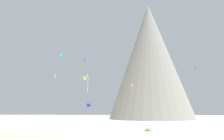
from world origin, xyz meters
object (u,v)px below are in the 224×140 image
Objects in this scene: kite_black_mid at (195,68)px; kite_cyan_high at (61,54)px; bush_near_left at (50,132)px; kite_yellow_mid at (85,78)px; rock_massif at (152,66)px; bush_low_patch at (148,130)px; kite_pink_low at (131,85)px; kite_rainbow_mid at (56,76)px; kite_blue_mid at (85,60)px; kite_white_low at (88,80)px; kite_indigo_low at (89,106)px.

kite_black_mid is 53.72m from kite_cyan_high.
kite_yellow_mid reaches higher than bush_near_left.
rock_massif is at bearing -117.97° from kite_yellow_mid.
kite_black_mid is 38.85m from kite_yellow_mid.
rock_massif is (8.91, 69.64, 28.93)m from bush_low_patch.
rock_massif reaches higher than kite_cyan_high.
rock_massif is 55.72m from kite_black_mid.
kite_pink_low is at bearing 62.47° from bush_near_left.
bush_low_patch is 40.52m from kite_rainbow_mid.
kite_blue_mid reaches higher than bush_near_left.
bush_low_patch is 20.17m from kite_white_low.
kite_rainbow_mid reaches higher than bush_near_left.
kite_rainbow_mid is 10.70m from kite_yellow_mid.
kite_rainbow_mid is (-26.72, -5.13, 2.94)m from kite_pink_low.
kite_cyan_high is (-17.36, 30.59, 15.42)m from kite_white_low.
kite_pink_low is at bearing -15.06° from kite_cyan_high.
kite_indigo_low is (-19.44, 30.18, 6.14)m from bush_low_patch.
bush_near_left is at bearing -74.12° from kite_cyan_high.
kite_white_low reaches higher than kite_pink_low.
kite_rainbow_mid is at bearing 152.06° from kite_black_mid.
bush_low_patch is at bearing -46.72° from kite_cyan_high.
kite_pink_low is (16.13, -3.29, 7.22)m from kite_indigo_low.
bush_low_patch is 2.91× the size of kite_black_mid.
rock_massif is at bearing -92.92° from kite_indigo_low.
kite_yellow_mid reaches higher than kite_indigo_low.
kite_black_mid reaches higher than kite_white_low.
kite_indigo_low is at bearing -125.70° from rock_massif.
kite_blue_mid is at bearing -2.84° from kite_cyan_high.
kite_white_low is 1.13× the size of kite_pink_low.
kite_white_low is at bearing -110.32° from rock_massif.
bush_near_left is at bearing -169.55° from kite_rainbow_mid.
bush_low_patch is 0.89× the size of kite_cyan_high.
bush_near_left is 87.11m from rock_massif.
kite_indigo_low is 1.15× the size of kite_rainbow_mid.
bush_near_left is 0.02× the size of rock_massif.
kite_rainbow_mid is (-7.65, -12.58, -8.81)m from kite_blue_mid.
kite_rainbow_mid is at bearing 36.56° from kite_yellow_mid.
kite_cyan_high reaches higher than kite_indigo_low.
bush_near_left is at bearing -111.29° from rock_massif.
kite_blue_mid is 0.19× the size of kite_white_low.
kite_indigo_low is 16.92m from kite_rainbow_mid.
rock_massif is 54.17m from kite_cyan_high.
bush_low_patch is 36.42m from kite_indigo_low.
kite_cyan_high is at bearing -106.58° from kite_white_low.
kite_yellow_mid is at bearing 142.48° from kite_black_mid.
kite_white_low is at bearing -176.98° from kite_blue_mid.
kite_yellow_mid is at bearing 89.71° from bush_near_left.
bush_low_patch is 28.52m from kite_black_mid.
kite_cyan_high reaches higher than kite_blue_mid.
bush_low_patch is 75.93m from rock_massif.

